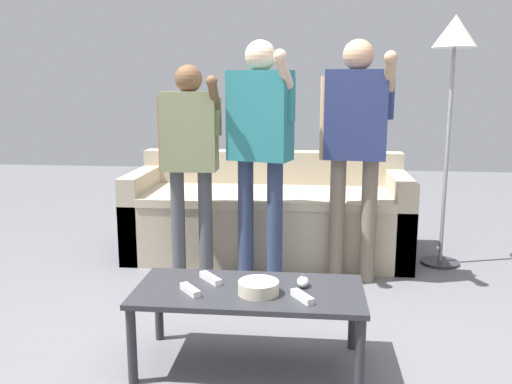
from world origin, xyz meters
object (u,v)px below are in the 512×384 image
object	(u,v)px
game_remote_nunchuk	(303,282)
floor_lamp	(454,54)
coffee_table	(249,298)
player_left	(190,147)
game_remote_wand_near	(302,297)
couch	(268,217)
game_remote_wand_spare	(190,290)
snack_bowl	(259,287)
game_remote_wand_far	(211,278)
player_center	(260,134)
player_right	(356,133)

from	to	relation	value
game_remote_nunchuk	floor_lamp	size ratio (longest dim) A/B	0.05
coffee_table	player_left	world-z (taller)	player_left
game_remote_nunchuk	game_remote_wand_near	bearing A→B (deg)	-89.78
coffee_table	game_remote_wand_near	size ratio (longest dim) A/B	7.46
couch	floor_lamp	size ratio (longest dim) A/B	1.18
couch	floor_lamp	xyz separation A→B (m)	(1.30, -0.13, 1.23)
coffee_table	game_remote_wand_spare	distance (m)	0.28
player_left	game_remote_nunchuk	bearing A→B (deg)	-54.50
snack_bowl	player_left	bearing A→B (deg)	115.64
player_left	game_remote_wand_spare	distance (m)	1.35
game_remote_nunchuk	game_remote_wand_far	size ratio (longest dim) A/B	0.60
couch	game_remote_nunchuk	bearing A→B (deg)	-80.01
couch	player_center	world-z (taller)	player_center
coffee_table	game_remote_wand_near	bearing A→B (deg)	-23.59
floor_lamp	coffee_table	bearing A→B (deg)	-127.26
player_right	couch	bearing A→B (deg)	138.21
coffee_table	game_remote_wand_far	size ratio (longest dim) A/B	7.32
game_remote_wand_near	game_remote_wand_far	size ratio (longest dim) A/B	0.98
game_remote_wand_far	game_remote_wand_spare	world-z (taller)	same
player_left	game_remote_wand_far	world-z (taller)	player_left
game_remote_nunchuk	player_right	xyz separation A→B (m)	(0.31, 1.17, 0.60)
player_center	floor_lamp	bearing A→B (deg)	21.46
coffee_table	player_right	bearing A→B (deg)	65.34
couch	game_remote_wand_near	world-z (taller)	couch
coffee_table	floor_lamp	bearing A→B (deg)	52.74
couch	snack_bowl	bearing A→B (deg)	-86.80
game_remote_wand_near	player_center	bearing A→B (deg)	103.93
game_remote_wand_far	game_remote_wand_spare	distance (m)	0.17
game_remote_wand_far	couch	bearing A→B (deg)	85.07
game_remote_nunchuk	game_remote_wand_spare	bearing A→B (deg)	-165.04
snack_bowl	game_remote_wand_spare	world-z (taller)	snack_bowl
couch	game_remote_wand_spare	world-z (taller)	couch
game_remote_wand_near	game_remote_wand_far	xyz separation A→B (m)	(-0.45, 0.19, -0.00)
game_remote_nunchuk	player_center	xyz separation A→B (m)	(-0.31, 1.07, 0.60)
couch	game_remote_nunchuk	size ratio (longest dim) A/B	24.15
game_remote_nunchuk	player_center	size ratio (longest dim) A/B	0.06
game_remote_nunchuk	game_remote_wand_far	xyz separation A→B (m)	(-0.45, 0.02, -0.01)
player_center	player_right	bearing A→B (deg)	8.60
game_remote_wand_spare	player_right	bearing A→B (deg)	57.66
player_right	game_remote_wand_spare	size ratio (longest dim) A/B	11.83
game_remote_nunchuk	player_left	bearing A→B (deg)	125.50
player_center	player_right	distance (m)	0.63
floor_lamp	player_right	xyz separation A→B (m)	(-0.69, -0.42, -0.52)
player_center	game_remote_wand_spare	world-z (taller)	player_center
floor_lamp	game_remote_wand_far	xyz separation A→B (m)	(-1.45, -1.56, -1.13)
coffee_table	player_left	bearing A→B (deg)	114.67
player_left	game_remote_wand_spare	bearing A→B (deg)	-77.88
snack_bowl	floor_lamp	distance (m)	2.36
floor_lamp	player_center	distance (m)	1.50
game_remote_wand_near	snack_bowl	bearing A→B (deg)	164.70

